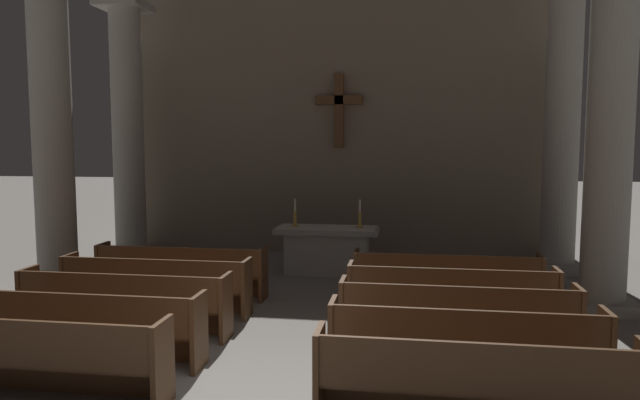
% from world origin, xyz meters
% --- Properties ---
extents(pew_left_row_1, '(3.13, 0.50, 0.95)m').
position_xyz_m(pew_left_row_1, '(-2.37, -0.04, 0.48)').
color(pew_left_row_1, brown).
rests_on(pew_left_row_1, ground).
extents(pew_left_row_2, '(3.13, 0.50, 0.95)m').
position_xyz_m(pew_left_row_2, '(-2.37, 1.04, 0.48)').
color(pew_left_row_2, brown).
rests_on(pew_left_row_2, ground).
extents(pew_left_row_3, '(3.13, 0.50, 0.95)m').
position_xyz_m(pew_left_row_3, '(-2.37, 2.12, 0.48)').
color(pew_left_row_3, brown).
rests_on(pew_left_row_3, ground).
extents(pew_left_row_4, '(3.13, 0.50, 0.95)m').
position_xyz_m(pew_left_row_4, '(-2.37, 3.20, 0.48)').
color(pew_left_row_4, brown).
rests_on(pew_left_row_4, ground).
extents(pew_left_row_5, '(3.13, 0.50, 0.95)m').
position_xyz_m(pew_left_row_5, '(-2.37, 4.28, 0.48)').
color(pew_left_row_5, brown).
rests_on(pew_left_row_5, ground).
extents(pew_right_row_1, '(3.13, 0.50, 0.95)m').
position_xyz_m(pew_right_row_1, '(2.37, -0.04, 0.48)').
color(pew_right_row_1, brown).
rests_on(pew_right_row_1, ground).
extents(pew_right_row_2, '(3.13, 0.50, 0.95)m').
position_xyz_m(pew_right_row_2, '(2.37, 1.04, 0.48)').
color(pew_right_row_2, brown).
rests_on(pew_right_row_2, ground).
extents(pew_right_row_3, '(3.13, 0.50, 0.95)m').
position_xyz_m(pew_right_row_3, '(2.37, 2.12, 0.48)').
color(pew_right_row_3, brown).
rests_on(pew_right_row_3, ground).
extents(pew_right_row_4, '(3.13, 0.50, 0.95)m').
position_xyz_m(pew_right_row_4, '(2.37, 3.20, 0.48)').
color(pew_right_row_4, brown).
rests_on(pew_right_row_4, ground).
extents(pew_right_row_5, '(3.13, 0.50, 0.95)m').
position_xyz_m(pew_right_row_5, '(2.37, 4.28, 0.48)').
color(pew_right_row_5, brown).
rests_on(pew_right_row_5, ground).
extents(column_left_second, '(1.10, 1.10, 6.10)m').
position_xyz_m(column_left_second, '(-4.94, 4.49, 2.96)').
color(column_left_second, '#ADA89E').
rests_on(column_left_second, ground).
extents(column_right_second, '(1.10, 1.10, 6.10)m').
position_xyz_m(column_right_second, '(4.94, 4.49, 2.96)').
color(column_right_second, '#ADA89E').
rests_on(column_right_second, ground).
extents(column_left_third, '(1.10, 1.10, 6.10)m').
position_xyz_m(column_left_third, '(-4.94, 7.49, 2.96)').
color(column_left_third, '#ADA89E').
rests_on(column_left_third, ground).
extents(column_right_third, '(1.10, 1.10, 6.10)m').
position_xyz_m(column_right_third, '(4.94, 7.49, 2.96)').
color(column_right_third, '#ADA89E').
rests_on(column_right_third, ground).
extents(altar, '(2.20, 0.90, 1.01)m').
position_xyz_m(altar, '(0.00, 6.59, 0.53)').
color(altar, '#A8A399').
rests_on(altar, ground).
extents(candlestick_left, '(0.16, 0.16, 0.60)m').
position_xyz_m(candlestick_left, '(-0.70, 6.59, 1.20)').
color(candlestick_left, '#B79338').
rests_on(candlestick_left, altar).
extents(candlestick_right, '(0.16, 0.16, 0.60)m').
position_xyz_m(candlestick_right, '(0.70, 6.59, 1.20)').
color(candlestick_right, '#B79338').
rests_on(candlestick_right, altar).
extents(apse_with_cross, '(11.05, 0.47, 6.54)m').
position_xyz_m(apse_with_cross, '(0.00, 8.98, 3.27)').
color(apse_with_cross, gray).
rests_on(apse_with_cross, ground).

